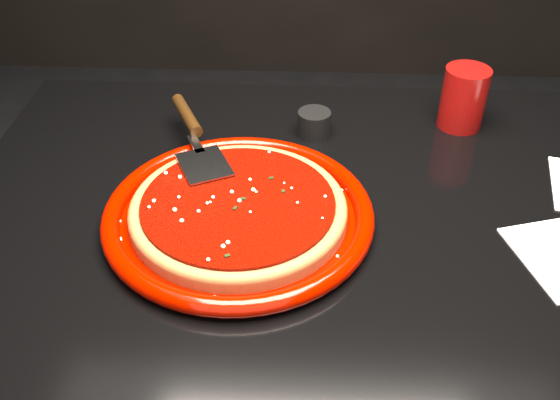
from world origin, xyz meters
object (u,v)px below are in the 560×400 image
object	(u,v)px
plate	(239,214)
table	(327,361)
ramekin	(314,123)
pizza_server	(196,136)
cup	(464,98)

from	to	relation	value
plate	table	bearing A→B (deg)	15.73
plate	ramekin	distance (m)	0.28
pizza_server	ramekin	size ratio (longest dim) A/B	5.17
plate	ramekin	size ratio (longest dim) A/B	6.80
plate	cup	world-z (taller)	cup
ramekin	plate	bearing A→B (deg)	-113.53
cup	ramekin	xyz separation A→B (m)	(-0.27, -0.05, -0.03)
table	ramekin	xyz separation A→B (m)	(-0.04, 0.21, 0.40)
pizza_server	ramekin	world-z (taller)	pizza_server
pizza_server	cup	xyz separation A→B (m)	(0.46, 0.14, 0.01)
plate	ramekin	bearing A→B (deg)	66.47
ramekin	table	bearing A→B (deg)	-79.54
table	cup	size ratio (longest dim) A/B	10.72
cup	ramekin	world-z (taller)	cup
table	ramekin	bearing A→B (deg)	100.46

